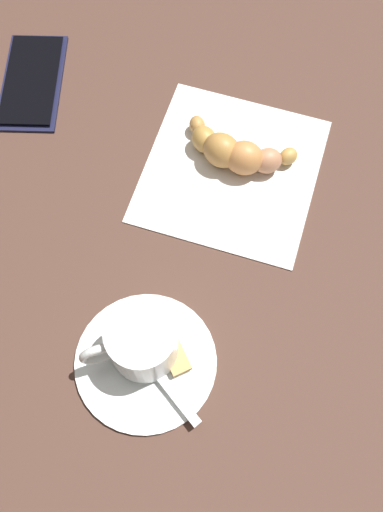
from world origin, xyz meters
TOP-DOWN VIEW (x-y plane):
  - ground_plane at (0.00, 0.00)m, footprint 1.80×1.80m
  - saucer at (0.13, -0.01)m, footprint 0.13×0.13m
  - espresso_cup at (0.12, -0.01)m, footprint 0.06×0.09m
  - teaspoon at (0.12, -0.01)m, footprint 0.09×0.10m
  - sugar_packet at (0.11, 0.01)m, footprint 0.06×0.05m
  - napkin at (-0.10, 0.04)m, footprint 0.22×0.21m
  - croissant at (-0.11, 0.05)m, footprint 0.07×0.13m
  - cell_phone at (-0.18, -0.20)m, footprint 0.15×0.09m

SIDE VIEW (x-z plane):
  - ground_plane at x=0.00m, z-range 0.00..0.00m
  - napkin at x=-0.10m, z-range 0.00..0.00m
  - cell_phone at x=-0.18m, z-range 0.00..0.01m
  - saucer at x=0.13m, z-range 0.00..0.01m
  - teaspoon at x=0.12m, z-range 0.01..0.02m
  - sugar_packet at x=0.11m, z-range 0.01..0.02m
  - croissant at x=-0.11m, z-range 0.00..0.04m
  - espresso_cup at x=0.12m, z-range 0.01..0.07m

